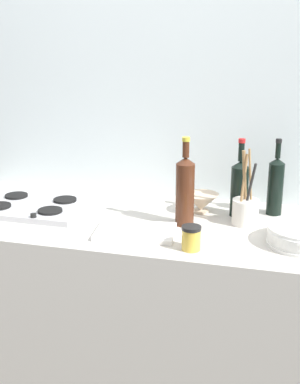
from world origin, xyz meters
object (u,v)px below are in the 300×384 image
at_px(wine_bottle_leftmost, 239,187).
at_px(mixing_bowl, 201,202).
at_px(utensil_crock, 245,209).
at_px(stovetop_hob, 33,206).
at_px(condiment_jar_front, 191,238).
at_px(cutting_board, 136,232).
at_px(wine_bottle_mid_left, 185,190).
at_px(wine_bottle_mid_right, 276,185).

relative_size(wine_bottle_leftmost, mixing_bowl, 2.20).
bearing_deg(wine_bottle_leftmost, utensil_crock, -70.24).
relative_size(stovetop_hob, condiment_jar_front, 5.39).
relative_size(wine_bottle_leftmost, cutting_board, 1.10).
relative_size(wine_bottle_mid_left, wine_bottle_mid_right, 1.10).
relative_size(stovetop_hob, wine_bottle_mid_right, 1.47).
height_order(stovetop_hob, wine_bottle_mid_left, wine_bottle_mid_left).
xyz_separation_m(utensil_crock, condiment_jar_front, (-0.16, -0.30, -0.02)).
xyz_separation_m(condiment_jar_front, cutting_board, (-0.23, 0.09, -0.04)).
bearing_deg(stovetop_hob, wine_bottle_mid_left, -1.18).
bearing_deg(wine_bottle_mid_right, mixing_bowl, -169.11).
bearing_deg(wine_bottle_leftmost, wine_bottle_mid_right, 21.19).
bearing_deg(wine_bottle_mid_right, stovetop_hob, -168.45).
bearing_deg(utensil_crock, stovetop_hob, -176.68).
xyz_separation_m(wine_bottle_leftmost, mixing_bowl, (-0.16, -0.00, -0.08)).
bearing_deg(utensil_crock, wine_bottle_leftmost, 109.76).
xyz_separation_m(wine_bottle_mid_left, mixing_bowl, (0.04, 0.16, -0.10)).
relative_size(mixing_bowl, utensil_crock, 0.48).
bearing_deg(condiment_jar_front, mixing_bowl, 94.60).
distance_m(wine_bottle_mid_left, cutting_board, 0.25).
xyz_separation_m(stovetop_hob, wine_bottle_mid_left, (0.67, -0.01, 0.13)).
distance_m(stovetop_hob, condiment_jar_front, 0.78).
bearing_deg(stovetop_hob, cutting_board, -17.50).
relative_size(utensil_crock, cutting_board, 1.04).
bearing_deg(mixing_bowl, utensil_crock, -26.55).
relative_size(wine_bottle_leftmost, wine_bottle_mid_left, 0.92).
distance_m(stovetop_hob, wine_bottle_leftmost, 0.88).
height_order(stovetop_hob, utensil_crock, utensil_crock).
height_order(wine_bottle_mid_right, cutting_board, wine_bottle_mid_right).
relative_size(stovetop_hob, utensil_crock, 1.53).
bearing_deg(condiment_jar_front, stovetop_hob, 161.21).
distance_m(wine_bottle_mid_right, cutting_board, 0.63).
bearing_deg(cutting_board, utensil_crock, 28.66).
bearing_deg(stovetop_hob, mixing_bowl, 11.83).
distance_m(wine_bottle_leftmost, wine_bottle_mid_right, 0.15).
xyz_separation_m(mixing_bowl, cutting_board, (-0.20, -0.31, -0.04)).
bearing_deg(mixing_bowl, condiment_jar_front, -85.40).
bearing_deg(wine_bottle_mid_left, wine_bottle_mid_right, 32.99).
height_order(stovetop_hob, wine_bottle_leftmost, wine_bottle_leftmost).
distance_m(wine_bottle_mid_right, mixing_bowl, 0.31).
bearing_deg(wine_bottle_mid_right, wine_bottle_mid_left, -147.01).
distance_m(wine_bottle_mid_right, condiment_jar_front, 0.53).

